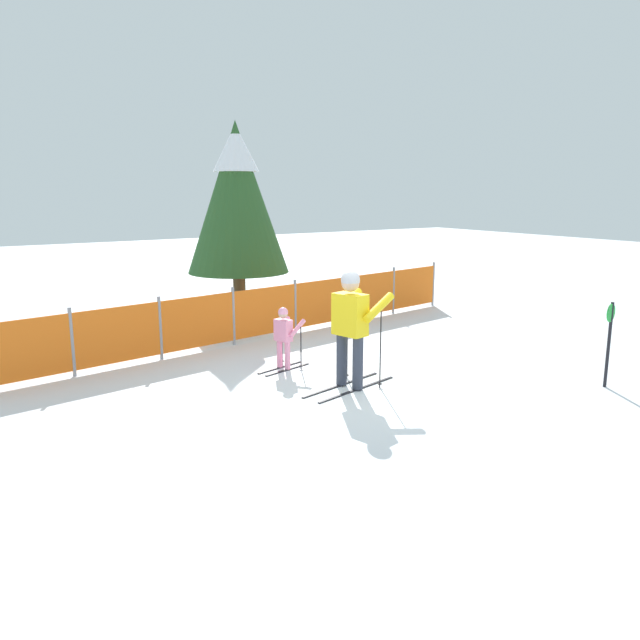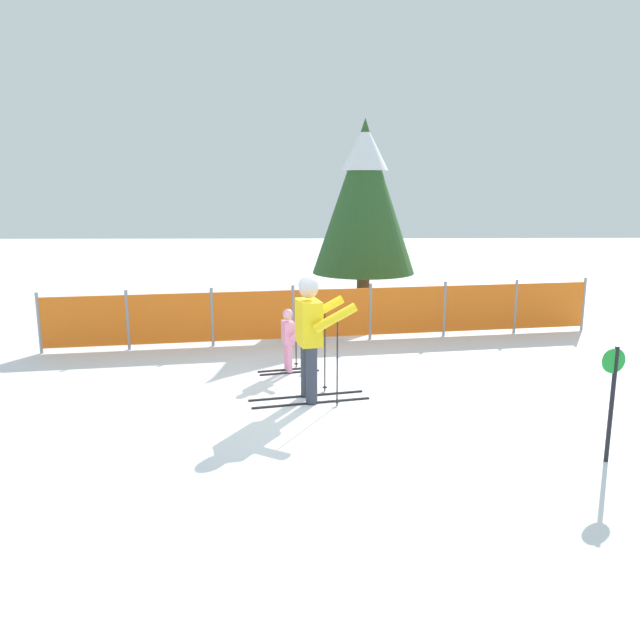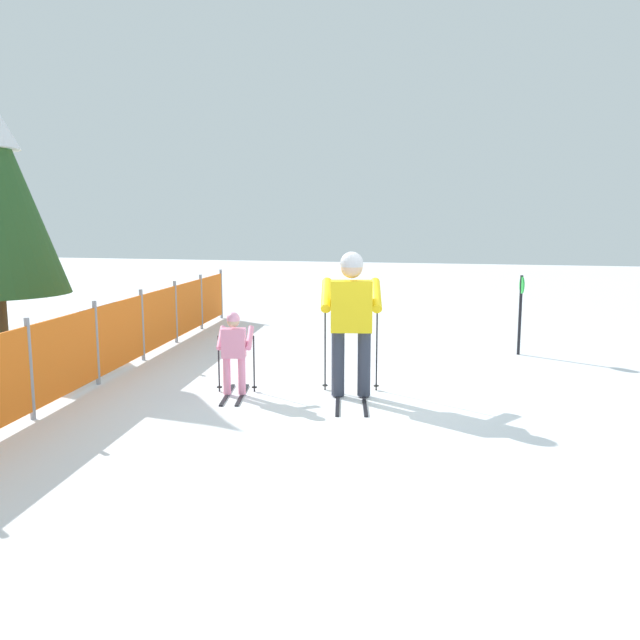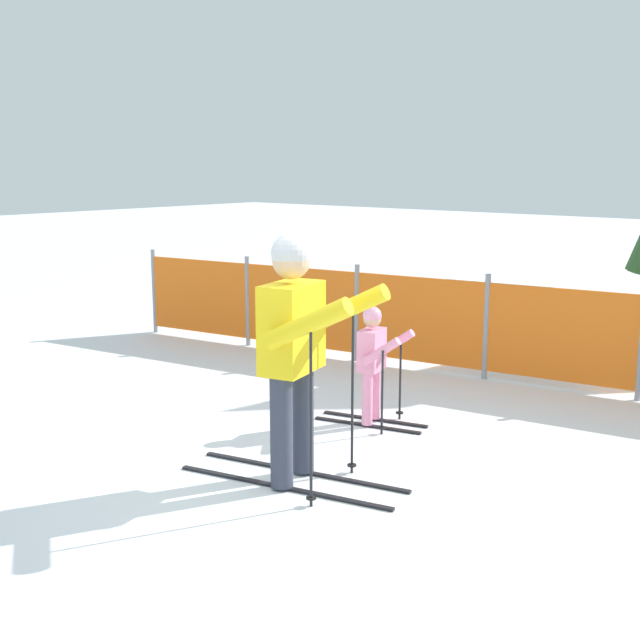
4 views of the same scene
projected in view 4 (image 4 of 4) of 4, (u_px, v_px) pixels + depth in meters
ground_plane at (272, 492)px, 5.70m from camera, size 60.00×60.00×0.00m
skier_adult at (296, 336)px, 5.68m from camera, size 1.76×0.90×1.82m
skier_child at (374, 356)px, 7.07m from camera, size 1.03×0.55×1.07m
safety_fence at (560, 335)px, 8.19m from camera, size 10.94×1.84×1.14m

